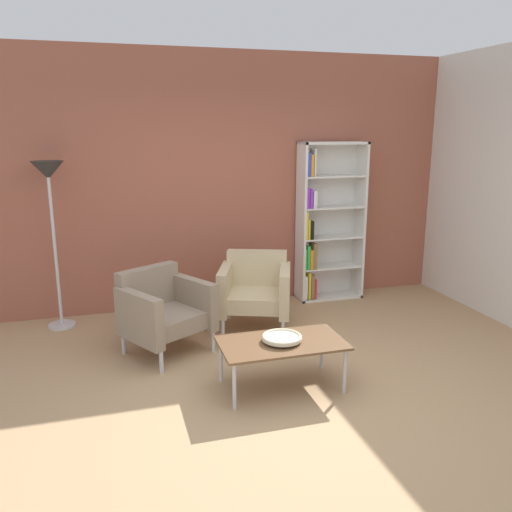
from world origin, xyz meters
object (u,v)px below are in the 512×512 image
(armchair_spare_guest, at_px, (255,289))
(bookshelf_tall, at_px, (324,224))
(coffee_table_low, at_px, (282,345))
(decorative_bowl, at_px, (282,337))
(floor_lamp_torchiere, at_px, (50,190))
(armchair_near_window, at_px, (163,309))

(armchair_spare_guest, bearing_deg, bookshelf_tall, 54.10)
(coffee_table_low, height_order, decorative_bowl, decorative_bowl)
(coffee_table_low, relative_size, decorative_bowl, 3.12)
(coffee_table_low, relative_size, floor_lamp_torchiere, 0.57)
(armchair_spare_guest, bearing_deg, coffee_table_low, -76.85)
(coffee_table_low, height_order, armchair_near_window, armchair_near_window)
(decorative_bowl, height_order, floor_lamp_torchiere, floor_lamp_torchiere)
(floor_lamp_torchiere, bearing_deg, armchair_spare_guest, -16.54)
(bookshelf_tall, xyz_separation_m, coffee_table_low, (-1.25, -2.07, -0.55))
(armchair_spare_guest, bearing_deg, floor_lamp_torchiere, -176.23)
(coffee_table_low, xyz_separation_m, decorative_bowl, (0.00, 0.00, 0.07))
(decorative_bowl, distance_m, floor_lamp_torchiere, 2.84)
(armchair_spare_guest, xyz_separation_m, floor_lamp_torchiere, (-1.98, 0.59, 1.03))
(armchair_near_window, distance_m, floor_lamp_torchiere, 1.71)
(armchair_spare_guest, height_order, floor_lamp_torchiere, floor_lamp_torchiere)
(armchair_near_window, bearing_deg, bookshelf_tall, -2.94)
(coffee_table_low, relative_size, armchair_near_window, 1.07)
(decorative_bowl, height_order, armchair_near_window, armchair_near_window)
(coffee_table_low, relative_size, armchair_spare_guest, 1.12)
(bookshelf_tall, bearing_deg, armchair_spare_guest, -146.21)
(armchair_near_window, bearing_deg, armchair_spare_guest, -10.55)
(bookshelf_tall, bearing_deg, decorative_bowl, -121.03)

